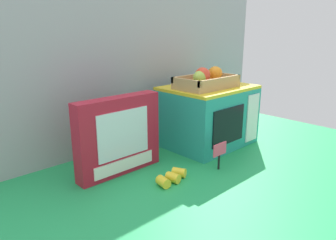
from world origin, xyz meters
name	(u,v)px	position (x,y,z in m)	size (l,w,h in m)	color
ground_plane	(171,156)	(0.00, 0.00, 0.00)	(1.70, 1.70, 0.00)	#219E54
display_back_panel	(131,61)	(0.00, 0.24, 0.36)	(1.61, 0.03, 0.72)	#A0A3A8
toy_microwave	(207,115)	(0.22, 0.00, 0.13)	(0.37, 0.29, 0.26)	teal
food_groups_crate	(206,81)	(0.18, -0.02, 0.29)	(0.26, 0.15, 0.09)	tan
cookie_set_box	(119,136)	(-0.23, 0.02, 0.14)	(0.32, 0.06, 0.27)	#B2192D
price_sign	(220,152)	(0.04, -0.21, 0.07)	(0.07, 0.01, 0.10)	black
loose_toy_banana	(172,177)	(-0.15, -0.16, 0.02)	(0.13, 0.07, 0.03)	yellow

